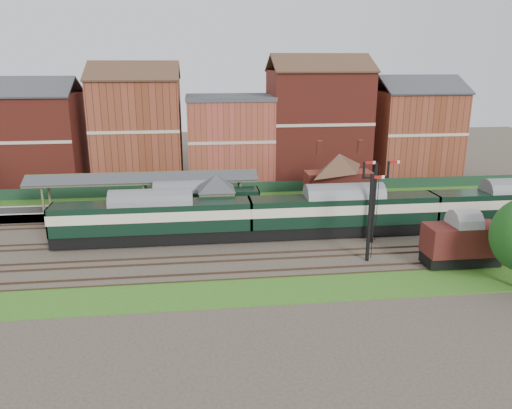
{
  "coord_description": "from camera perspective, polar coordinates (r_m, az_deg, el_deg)",
  "views": [
    {
      "loc": [
        -5.02,
        -47.22,
        17.33
      ],
      "look_at": [
        1.03,
        2.0,
        3.0
      ],
      "focal_mm": 35.0,
      "sensor_mm": 36.0,
      "label": 1
    }
  ],
  "objects": [
    {
      "name": "ground",
      "position": [
        50.55,
        -0.89,
        -3.93
      ],
      "size": [
        160.0,
        160.0,
        0.0
      ],
      "primitive_type": "plane",
      "color": "#473D33",
      "rests_on": "ground"
    },
    {
      "name": "platform_railcar",
      "position": [
        55.82,
        -8.09,
        0.25
      ],
      "size": [
        16.41,
        2.59,
        3.78
      ],
      "color": "black",
      "rests_on": "ground"
    },
    {
      "name": "town_backdrop",
      "position": [
        73.11,
        -3.17,
        7.97
      ],
      "size": [
        69.0,
        10.0,
        16.0
      ],
      "color": "maroon",
      "rests_on": "ground"
    },
    {
      "name": "grass_front",
      "position": [
        39.56,
        1.01,
        -9.82
      ],
      "size": [
        90.0,
        5.0,
        0.06
      ],
      "primitive_type": "cube",
      "color": "#2D6619",
      "rests_on": "ground"
    },
    {
      "name": "semaphore_bracket",
      "position": [
        49.52,
        13.4,
        0.81
      ],
      "size": [
        3.6,
        0.25,
        8.18
      ],
      "color": "black",
      "rests_on": "ground"
    },
    {
      "name": "station_building",
      "position": [
        60.94,
        9.4,
        3.22
      ],
      "size": [
        8.1,
        8.1,
        5.9
      ],
      "color": "maroon",
      "rests_on": "platform"
    },
    {
      "name": "semaphore_siding",
      "position": [
        44.91,
        12.9,
        -1.36
      ],
      "size": [
        1.23,
        0.25,
        8.0
      ],
      "color": "black",
      "rests_on": "ground"
    },
    {
      "name": "goods_van_a",
      "position": [
        46.97,
        22.47,
        -3.92
      ],
      "size": [
        6.47,
        2.81,
        3.93
      ],
      "color": "black",
      "rests_on": "ground"
    },
    {
      "name": "platform",
      "position": [
        59.4,
        -6.7,
        -0.45
      ],
      "size": [
        55.0,
        3.4,
        1.0
      ],
      "primitive_type": "cube",
      "color": "#2D2D2D",
      "rests_on": "ground"
    },
    {
      "name": "dmu_train",
      "position": [
        51.63,
        9.95,
        -0.73
      ],
      "size": [
        57.6,
        3.03,
        4.43
      ],
      "color": "black",
      "rests_on": "ground"
    },
    {
      "name": "fence",
      "position": [
        67.48,
        -2.53,
        1.88
      ],
      "size": [
        90.0,
        0.12,
        1.5
      ],
      "primitive_type": "cube",
      "color": "#193823",
      "rests_on": "ground"
    },
    {
      "name": "signal_box",
      "position": [
        52.45,
        -4.54,
        0.43
      ],
      "size": [
        5.4,
        5.4,
        6.0
      ],
      "color": "#54694B",
      "rests_on": "ground"
    },
    {
      "name": "canopy",
      "position": [
        58.68,
        -12.7,
        3.17
      ],
      "size": [
        26.0,
        3.89,
        4.08
      ],
      "color": "#515736",
      "rests_on": "platform"
    },
    {
      "name": "brick_hut",
      "position": [
        53.92,
        4.03,
        -1.33
      ],
      "size": [
        3.2,
        2.64,
        2.94
      ],
      "color": "brown",
      "rests_on": "ground"
    },
    {
      "name": "grass_back",
      "position": [
        65.73,
        -2.38,
        0.84
      ],
      "size": [
        90.0,
        4.5,
        0.06
      ],
      "primitive_type": "cube",
      "color": "#2D6619",
      "rests_on": "ground"
    }
  ]
}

